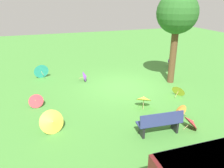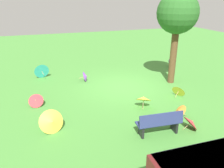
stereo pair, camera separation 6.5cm
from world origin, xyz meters
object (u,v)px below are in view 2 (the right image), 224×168
Objects in this scene: parasol_yellow_1 at (52,122)px; parasol_purple_0 at (172,62)px; parasol_yellow_0 at (144,98)px; parasol_yellow_2 at (179,91)px; parasol_teal_0 at (41,71)px; park_bench at (159,123)px; parasol_red_1 at (191,122)px; parasol_orange_2 at (180,111)px; shade_tree at (178,15)px; parasol_red_0 at (36,101)px; parasol_purple_1 at (86,76)px.

parasol_yellow_1 reaches higher than parasol_purple_0.
parasol_yellow_0 reaches higher than parasol_yellow_2.
parasol_teal_0 is at bearing -38.65° from parasol_yellow_2.
park_bench is 3.80m from parasol_yellow_1.
parasol_red_1 is at bearing 62.16° from parasol_purple_0.
parasol_red_1 is at bearing 81.74° from parasol_orange_2.
shade_tree is 7.27× the size of parasol_orange_2.
parasol_yellow_2 is (-6.07, -1.15, -0.11)m from parasol_yellow_1.
shade_tree is 5.91m from parasol_red_1.
parasol_red_1 is at bearing 66.11° from shade_tree.
parasol_red_0 is 6.52m from parasol_red_1.
parasol_yellow_0 reaches higher than parasol_red_0.
parasol_yellow_0 is 4.30m from parasol_purple_1.
parasol_purple_0 is (-5.04, -7.01, -0.18)m from park_bench.
parasol_teal_0 is at bearing -56.65° from parasol_red_1.
park_bench is 1.64× the size of parasol_yellow_1.
parasol_yellow_0 is (2.84, 2.27, -3.28)m from shade_tree.
shade_tree is at bearing -117.57° from parasol_orange_2.
parasol_yellow_0 is (-0.40, -2.07, -0.05)m from park_bench.
parasol_red_1 reaches higher than parasol_orange_2.
parasol_yellow_1 is 5.05m from parasol_red_1.
parasol_purple_0 is 0.92× the size of parasol_orange_2.
parasol_yellow_1 is at bearing 10.76° from parasol_yellow_2.
parasol_yellow_2 is at bearing -135.04° from park_bench.
parasol_red_1 is 2.87m from parasol_yellow_2.
parasol_red_0 reaches higher than parasol_orange_2.
park_bench is 1.31m from parasol_red_1.
parasol_red_1 reaches higher than parasol_red_0.
parasol_yellow_0 is at bearing 38.65° from shade_tree.
shade_tree is at bearing -113.89° from parasol_red_1.
parasol_teal_0 is (-0.39, -3.85, 0.15)m from parasol_red_0.
parasol_orange_2 is (-0.13, -0.93, -0.04)m from parasol_red_1.
parasol_yellow_0 is 2.32m from parasol_red_1.
parasol_yellow_0 is at bearing 12.08° from parasol_yellow_2.
park_bench is at bearing 30.83° from parasol_orange_2.
parasol_red_0 is (7.32, 0.71, -3.40)m from shade_tree.
parasol_teal_0 is at bearing -52.38° from parasol_orange_2.
parasol_red_0 is at bearing -19.27° from parasol_yellow_0.
parasol_orange_2 is at bearing 62.43° from shade_tree.
shade_tree is at bearing -141.35° from parasol_yellow_0.
parasol_purple_0 is at bearing -117.84° from parasol_red_1.
parasol_yellow_0 is 1.60m from parasol_orange_2.
parasol_red_1 is 0.94m from parasol_orange_2.
parasol_yellow_2 is at bearing -115.39° from parasol_red_1.
parasol_yellow_1 is 1.09× the size of parasol_teal_0.
shade_tree is 7.38× the size of parasol_purple_1.
parasol_orange_2 is (-1.02, 1.22, -0.16)m from parasol_yellow_0.
shade_tree reaches higher than parasol_teal_0.
park_bench is at bearing 102.30° from parasol_purple_1.
shade_tree reaches higher than park_bench.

